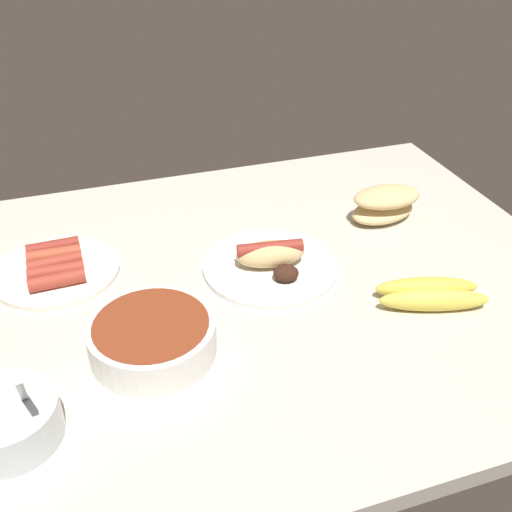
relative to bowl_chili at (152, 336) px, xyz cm
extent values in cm
cube|color=beige|center=(17.13, 11.94, -4.46)|extent=(120.00, 90.00, 3.00)
cylinder|color=white|center=(0.00, 0.00, -0.30)|extent=(18.83, 18.83, 5.32)
cylinder|color=maroon|center=(0.00, 0.00, 1.96)|extent=(16.95, 16.95, 1.00)
cylinder|color=white|center=(23.51, 14.82, -2.46)|extent=(24.02, 24.02, 1.00)
ellipsoid|color=tan|center=(23.51, 14.82, 0.24)|extent=(12.94, 7.63, 4.40)
cylinder|color=maroon|center=(23.51, 14.82, 1.45)|extent=(11.84, 3.98, 2.40)
ellipsoid|color=#381E14|center=(24.54, 9.51, -0.56)|extent=(5.18, 4.61, 2.80)
ellipsoid|color=gold|center=(45.56, -0.98, -1.13)|extent=(17.50, 8.19, 3.66)
ellipsoid|color=#E5D14C|center=(44.92, -4.32, -1.07)|extent=(18.12, 8.64, 3.78)
cylinder|color=silver|center=(-19.89, -10.02, -0.15)|extent=(13.08, 13.08, 5.62)
cylinder|color=beige|center=(-19.89, -10.02, 0.98)|extent=(11.51, 11.51, 2.53)
cube|color=#B7B7BC|center=(-16.94, -11.66, 5.78)|extent=(2.60, 10.37, 13.17)
cylinder|color=white|center=(-12.81, 25.31, -2.46)|extent=(22.01, 22.01, 1.00)
cylinder|color=#9E3828|center=(-12.72, 19.85, -0.71)|extent=(9.40, 2.91, 2.48)
cylinder|color=#9E3828|center=(-12.76, 22.58, -0.71)|extent=(9.36, 2.74, 2.48)
cylinder|color=#9E3828|center=(-12.81, 25.31, -0.71)|extent=(9.44, 3.11, 2.48)
cylinder|color=#AD472D|center=(-12.85, 28.04, -0.71)|extent=(9.35, 2.69, 2.48)
cylinder|color=maroon|center=(-12.89, 30.78, -0.71)|extent=(9.36, 2.74, 2.48)
ellipsoid|color=#E5C689|center=(51.10, 24.47, -1.16)|extent=(15.09, 10.51, 3.60)
ellipsoid|color=#DBB77A|center=(51.20, 23.80, 2.44)|extent=(14.04, 8.53, 3.60)
camera|label=1|loc=(-6.07, -67.10, 58.21)|focal=41.64mm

